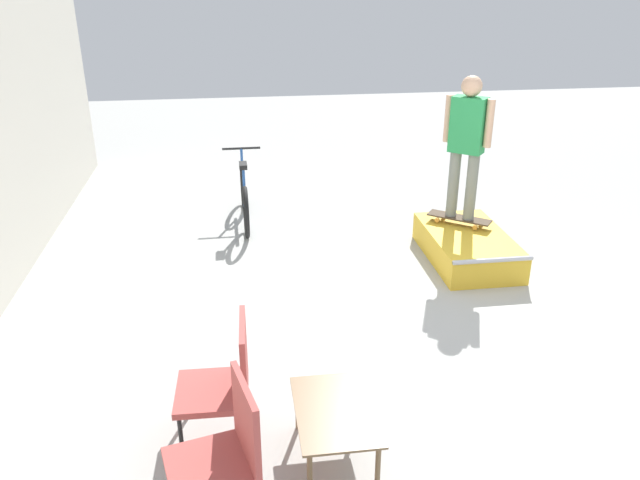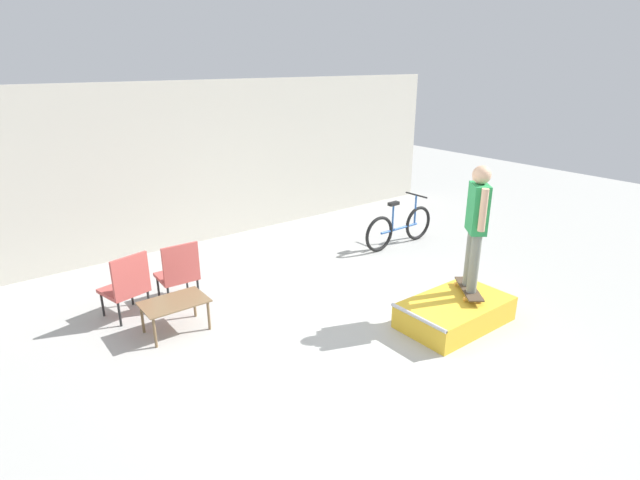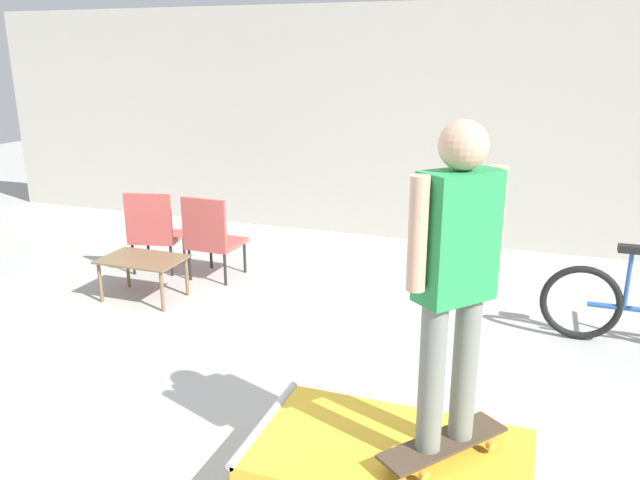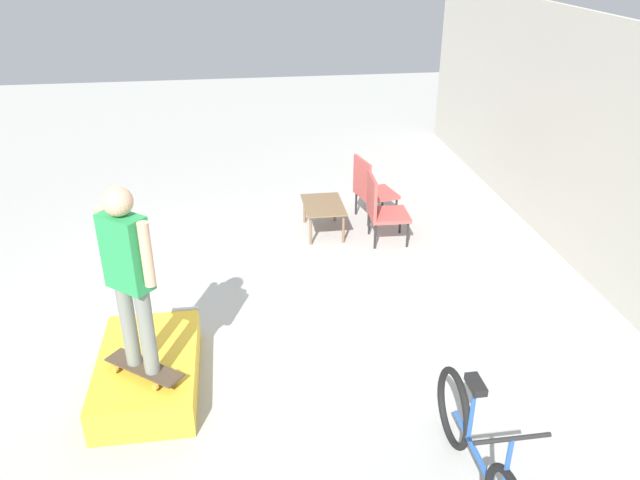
% 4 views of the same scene
% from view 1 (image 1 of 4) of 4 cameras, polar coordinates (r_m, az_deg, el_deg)
% --- Properties ---
extents(ground_plane, '(24.00, 24.00, 0.00)m').
position_cam_1_polar(ground_plane, '(6.26, 11.25, -7.50)').
color(ground_plane, '#A8A8A3').
extents(skate_ramp_box, '(1.51, 0.89, 0.36)m').
position_cam_1_polar(skate_ramp_box, '(7.57, 13.29, -0.58)').
color(skate_ramp_box, gold).
rests_on(skate_ramp_box, ground_plane).
extents(skateboard_on_ramp, '(0.62, 0.72, 0.07)m').
position_cam_1_polar(skateboard_on_ramp, '(7.71, 12.61, 1.98)').
color(skateboard_on_ramp, '#473828').
rests_on(skateboard_on_ramp, skate_ramp_box).
extents(person_skater, '(0.40, 0.46, 1.67)m').
position_cam_1_polar(person_skater, '(7.41, 13.29, 9.15)').
color(person_skater, gray).
rests_on(person_skater, skateboard_on_ramp).
extents(coffee_table, '(0.82, 0.54, 0.43)m').
position_cam_1_polar(coffee_table, '(4.43, 1.40, -15.79)').
color(coffee_table, brown).
rests_on(coffee_table, ground_plane).
extents(patio_chair_left, '(0.62, 0.62, 0.94)m').
position_cam_1_polar(patio_chair_left, '(4.05, -8.64, -18.40)').
color(patio_chair_left, black).
rests_on(patio_chair_left, ground_plane).
extents(patio_chair_right, '(0.54, 0.54, 0.94)m').
position_cam_1_polar(patio_chair_right, '(4.62, -8.63, -12.37)').
color(patio_chair_right, black).
rests_on(patio_chair_right, ground_plane).
extents(bicycle, '(1.72, 0.52, 0.93)m').
position_cam_1_polar(bicycle, '(8.48, -6.93, 3.95)').
color(bicycle, black).
rests_on(bicycle, ground_plane).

